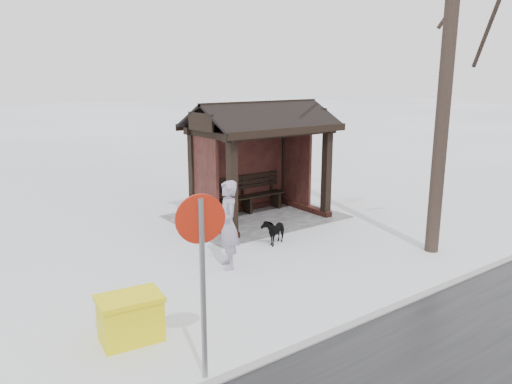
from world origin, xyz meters
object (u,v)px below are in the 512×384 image
at_px(grit_bin, 130,318).
at_px(bus_shelter, 257,137).
at_px(pedestrian, 228,225).
at_px(road_sign, 201,248).
at_px(dog, 274,230).

bearing_deg(grit_bin, bus_shelter, -135.50).
height_order(pedestrian, road_sign, road_sign).
distance_m(pedestrian, dog, 1.82).
relative_size(pedestrian, grit_bin, 1.83).
bearing_deg(pedestrian, road_sign, -17.84).
height_order(bus_shelter, grit_bin, bus_shelter).
bearing_deg(road_sign, dog, -122.11).
relative_size(pedestrian, dog, 2.47).
bearing_deg(road_sign, grit_bin, -58.24).
relative_size(pedestrian, road_sign, 0.73).
height_order(dog, road_sign, road_sign).
relative_size(dog, grit_bin, 0.74).
xyz_separation_m(dog, grit_bin, (4.29, 2.11, 0.05)).
height_order(pedestrian, grit_bin, pedestrian).
bearing_deg(bus_shelter, dog, 63.64).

